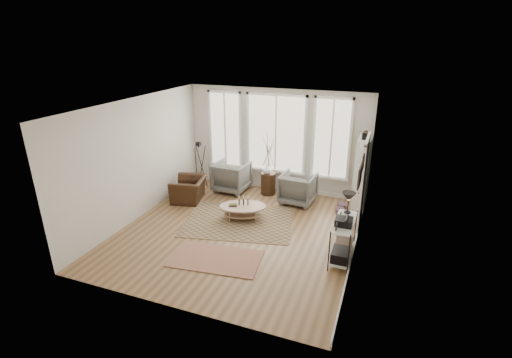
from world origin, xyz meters
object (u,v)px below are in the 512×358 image
at_px(bookcase, 361,174).
at_px(side_table, 268,166).
at_px(coffee_table, 243,209).
at_px(armchair_right, 298,188).
at_px(armchair_left, 232,176).
at_px(low_shelf, 343,236).
at_px(accent_chair, 189,189).

distance_m(bookcase, side_table, 2.51).
xyz_separation_m(coffee_table, armchair_right, (1.01, 1.42, 0.13)).
bearing_deg(side_table, bookcase, -1.88).
bearing_deg(bookcase, armchair_left, -179.04).
bearing_deg(low_shelf, bookcase, 88.72).
xyz_separation_m(armchair_left, armchair_right, (2.00, -0.14, -0.02)).
height_order(armchair_right, accent_chair, armchair_right).
height_order(coffee_table, accent_chair, accent_chair).
height_order(low_shelf, coffee_table, low_shelf).
height_order(bookcase, coffee_table, bookcase).
relative_size(side_table, accent_chair, 1.83).
bearing_deg(accent_chair, armchair_right, 93.84).
bearing_deg(coffee_table, accent_chair, 163.03).
distance_m(bookcase, low_shelf, 2.56).
xyz_separation_m(bookcase, low_shelf, (-0.06, -2.52, -0.44)).
distance_m(armchair_left, armchair_right, 2.00).
relative_size(low_shelf, coffee_table, 1.00).
distance_m(armchair_left, side_table, 1.15).
distance_m(armchair_left, accent_chair, 1.31).
height_order(low_shelf, armchair_left, low_shelf).
distance_m(low_shelf, side_table, 3.59).
bearing_deg(armchair_right, bookcase, -168.53).
bearing_deg(armchair_right, armchair_left, -0.03).
relative_size(coffee_table, accent_chair, 1.36).
bearing_deg(accent_chair, low_shelf, 58.16).
xyz_separation_m(bookcase, side_table, (-2.51, 0.08, -0.11)).
bearing_deg(armchair_right, accent_chair, 21.35).
xyz_separation_m(side_table, accent_chair, (-1.88, -1.16, -0.53)).
distance_m(side_table, accent_chair, 2.27).
bearing_deg(low_shelf, coffee_table, 160.56).
bearing_deg(coffee_table, armchair_left, 122.19).
relative_size(low_shelf, accent_chair, 1.36).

